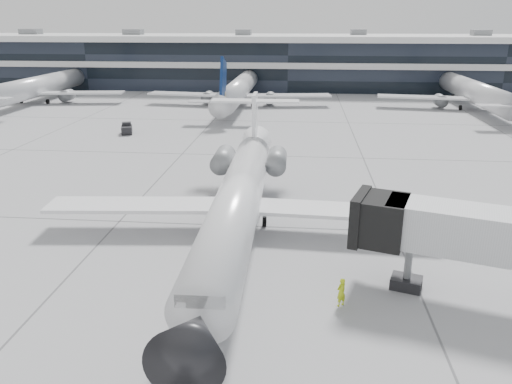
# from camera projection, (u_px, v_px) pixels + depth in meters

# --- Properties ---
(ground) EXTENTS (220.00, 220.00, 0.00)m
(ground) POSITION_uv_depth(u_px,v_px,m) (253.00, 226.00, 36.10)
(ground) COLOR gray
(ground) RESTS_ON ground
(terminal) EXTENTS (170.00, 22.00, 10.00)m
(terminal) POSITION_uv_depth(u_px,v_px,m) (290.00, 64.00, 111.69)
(terminal) COLOR black
(terminal) RESTS_ON ground
(bg_jet_left) EXTENTS (32.00, 40.00, 9.60)m
(bg_jet_left) POSITION_uv_depth(u_px,v_px,m) (40.00, 102.00, 91.89)
(bg_jet_left) COLOR silver
(bg_jet_left) RESTS_ON ground
(bg_jet_center) EXTENTS (32.00, 40.00, 9.60)m
(bg_jet_center) POSITION_uv_depth(u_px,v_px,m) (239.00, 105.00, 88.60)
(bg_jet_center) COLOR silver
(bg_jet_center) RESTS_ON ground
(bg_jet_right) EXTENTS (32.00, 40.00, 9.60)m
(bg_jet_right) POSITION_uv_depth(u_px,v_px,m) (472.00, 108.00, 85.04)
(bg_jet_right) COLOR silver
(bg_jet_right) RESTS_ON ground
(regional_jet) EXTENTS (27.18, 33.80, 7.82)m
(regional_jet) POSITION_uv_depth(u_px,v_px,m) (239.00, 197.00, 34.17)
(regional_jet) COLOR white
(regional_jet) RESTS_ON ground
(ramp_worker) EXTENTS (0.69, 0.66, 1.58)m
(ramp_worker) POSITION_uv_depth(u_px,v_px,m) (341.00, 292.00, 25.79)
(ramp_worker) COLOR #C1DC17
(ramp_worker) RESTS_ON ground
(traffic_cone) EXTENTS (0.34, 0.34, 0.50)m
(traffic_cone) POSITION_uv_depth(u_px,v_px,m) (261.00, 197.00, 41.52)
(traffic_cone) COLOR orange
(traffic_cone) RESTS_ON ground
(far_tug) EXTENTS (1.95, 2.56, 1.44)m
(far_tug) POSITION_uv_depth(u_px,v_px,m) (127.00, 129.00, 65.62)
(far_tug) COLOR black
(far_tug) RESTS_ON ground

